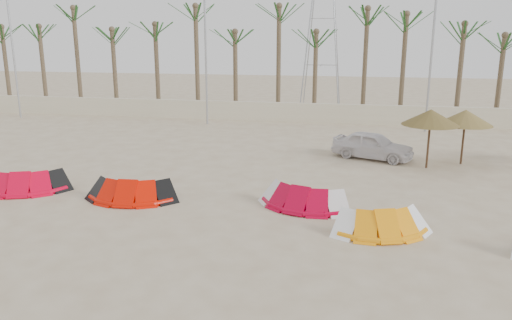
% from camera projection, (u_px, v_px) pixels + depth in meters
% --- Properties ---
extents(ground, '(120.00, 120.00, 0.00)m').
position_uv_depth(ground, '(214.00, 261.00, 13.34)').
color(ground, '#C2B395').
rests_on(ground, ground).
extents(boundary_wall, '(60.00, 0.30, 1.30)m').
position_uv_depth(boundary_wall, '(300.00, 112.00, 34.11)').
color(boundary_wall, beige).
rests_on(boundary_wall, ground).
extents(palm_line, '(52.00, 4.00, 7.70)m').
position_uv_depth(palm_line, '(314.00, 25.00, 33.98)').
color(palm_line, brown).
rests_on(palm_line, ground).
extents(lamp_a, '(1.25, 0.14, 11.00)m').
position_uv_depth(lamp_a, '(12.00, 35.00, 34.58)').
color(lamp_a, '#A5A8AD').
rests_on(lamp_a, ground).
extents(lamp_b, '(1.25, 0.14, 11.00)m').
position_uv_depth(lamp_b, '(206.00, 36.00, 32.03)').
color(lamp_b, '#A5A8AD').
rests_on(lamp_b, ground).
extents(lamp_c, '(1.25, 0.14, 11.00)m').
position_uv_depth(lamp_c, '(434.00, 36.00, 29.48)').
color(lamp_c, '#A5A8AD').
rests_on(lamp_c, ground).
extents(pylon, '(3.00, 3.00, 14.00)m').
position_uv_depth(pylon, '(320.00, 109.00, 39.80)').
color(pylon, '#A5A8AD').
rests_on(pylon, ground).
extents(kite_red_left, '(3.70, 2.43, 0.90)m').
position_uv_depth(kite_red_left, '(28.00, 179.00, 19.36)').
color(kite_red_left, red).
rests_on(kite_red_left, ground).
extents(kite_red_mid, '(3.37, 1.70, 0.90)m').
position_uv_depth(kite_red_mid, '(134.00, 187.00, 18.34)').
color(kite_red_mid, red).
rests_on(kite_red_mid, ground).
extents(kite_red_right, '(3.57, 2.35, 0.90)m').
position_uv_depth(kite_red_right, '(304.00, 194.00, 17.57)').
color(kite_red_right, '#B20022').
rests_on(kite_red_right, ground).
extents(kite_orange, '(3.29, 2.23, 0.90)m').
position_uv_depth(kite_orange, '(382.00, 218.00, 15.28)').
color(kite_orange, orange).
rests_on(kite_orange, ground).
extents(parasol_left, '(2.52, 2.52, 2.67)m').
position_uv_depth(parasol_left, '(431.00, 117.00, 22.00)').
color(parasol_left, '#4C331E').
rests_on(parasol_left, ground).
extents(parasol_mid, '(2.45, 2.45, 2.55)m').
position_uv_depth(parasol_mid, '(465.00, 117.00, 22.71)').
color(parasol_mid, '#4C331E').
rests_on(parasol_mid, ground).
extents(car, '(4.17, 2.87, 1.32)m').
position_uv_depth(car, '(373.00, 145.00, 24.11)').
color(car, silver).
rests_on(car, ground).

